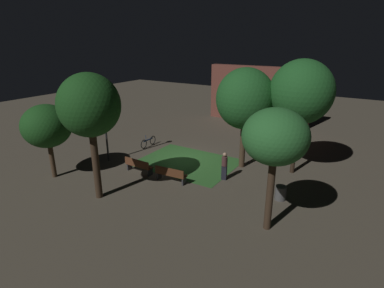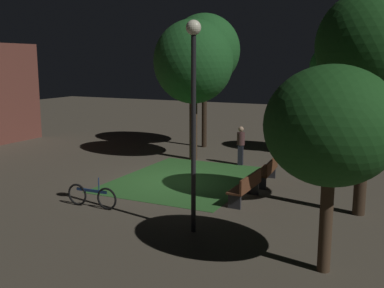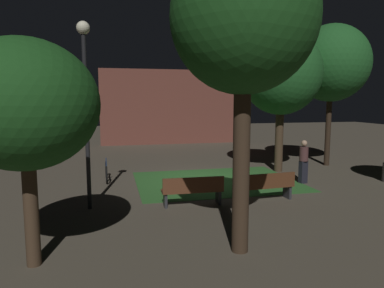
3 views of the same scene
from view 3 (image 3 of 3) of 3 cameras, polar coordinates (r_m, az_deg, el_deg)
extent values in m
plane|color=#4C4438|center=(13.68, 1.83, -5.86)|extent=(60.00, 60.00, 0.00)
cube|color=#2D6028|center=(13.48, 3.95, -6.05)|extent=(6.01, 4.64, 0.01)
cube|color=brown|center=(10.40, 0.04, -7.52)|extent=(1.81, 0.52, 0.06)
cube|color=brown|center=(10.14, 0.28, -6.56)|extent=(1.80, 0.10, 0.40)
cube|color=#2D2D33|center=(10.33, -4.36, -9.02)|extent=(0.09, 0.39, 0.42)
cube|color=#2D2D33|center=(10.65, 4.30, -8.52)|extent=(0.09, 0.39, 0.42)
cube|color=#512D19|center=(11.13, 11.73, -6.69)|extent=(1.83, 0.61, 0.06)
cube|color=#512D19|center=(10.89, 12.29, -5.76)|extent=(1.80, 0.19, 0.40)
cube|color=#2D2D33|center=(10.83, 7.94, -8.30)|extent=(0.11, 0.39, 0.42)
cube|color=#2D2D33|center=(11.58, 15.19, -7.46)|extent=(0.11, 0.39, 0.42)
cylinder|color=#38281C|center=(7.06, 8.00, -2.32)|extent=(0.34, 0.34, 3.87)
ellipsoid|color=#194719|center=(7.14, 8.41, 19.66)|extent=(2.82, 2.82, 2.92)
cylinder|color=#423021|center=(7.22, -24.69, -9.16)|extent=(0.26, 0.26, 2.29)
ellipsoid|color=#194719|center=(6.95, -25.50, 5.79)|extent=(2.62, 2.62, 2.37)
cylinder|color=#423021|center=(15.54, 13.98, 1.65)|extent=(0.35, 0.35, 3.29)
ellipsoid|color=#1E5623|center=(15.51, 14.28, 11.15)|extent=(3.37, 3.37, 3.54)
cylinder|color=#2D2116|center=(17.64, 21.25, 2.86)|extent=(0.25, 0.25, 3.81)
ellipsoid|color=#1E5623|center=(17.68, 21.68, 12.10)|extent=(3.43, 3.43, 3.50)
cylinder|color=black|center=(10.17, -16.72, 3.16)|extent=(0.12, 0.12, 4.86)
sphere|color=#F2EDCC|center=(10.33, -17.27, 17.58)|extent=(0.36, 0.36, 0.36)
torus|color=black|center=(14.42, -13.77, -4.04)|extent=(0.08, 0.66, 0.66)
torus|color=black|center=(13.40, -13.69, -4.90)|extent=(0.08, 0.66, 0.66)
cube|color=navy|center=(13.88, -13.76, -3.73)|extent=(0.07, 1.05, 0.08)
cylinder|color=navy|center=(13.58, -13.76, -3.02)|extent=(0.03, 0.03, 0.40)
cube|color=black|center=(13.74, 17.59, -4.35)|extent=(0.31, 0.25, 0.84)
cylinder|color=#4C2D2D|center=(13.62, 17.70, -1.55)|extent=(0.32, 0.32, 0.52)
sphere|color=tan|center=(13.57, 17.77, 0.12)|extent=(0.22, 0.22, 0.22)
cube|color=brown|center=(24.82, -3.78, 6.01)|extent=(9.43, 0.80, 5.15)
camera|label=1|loc=(14.40, 89.61, 17.81)|focal=28.30mm
camera|label=2|loc=(11.86, -76.10, 7.28)|focal=42.30mm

